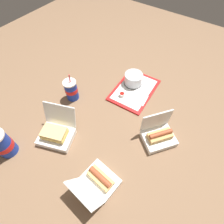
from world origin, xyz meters
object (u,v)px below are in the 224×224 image
at_px(food_tray, 134,90).
at_px(cake_container, 133,79).
at_px(soda_cup_center, 2,144).
at_px(ketchup_cup, 122,94).
at_px(clamshell_hotdog_front, 99,181).
at_px(clamshell_hotdog_corner, 159,136).
at_px(soda_cup_left, 71,90).
at_px(plastic_fork, 123,88).
at_px(clamshell_sandwich_right, 56,133).

bearing_deg(food_tray, cake_container, 41.52).
distance_m(cake_container, soda_cup_center, 0.91).
relative_size(ketchup_cup, soda_cup_center, 0.17).
height_order(clamshell_hotdog_front, soda_cup_center, soda_cup_center).
relative_size(clamshell_hotdog_corner, soda_cup_left, 1.11).
bearing_deg(cake_container, plastic_fork, 158.82).
xyz_separation_m(cake_container, clamshell_sandwich_right, (-0.64, 0.14, -0.01)).
distance_m(cake_container, ketchup_cup, 0.15).
height_order(cake_container, soda_cup_left, soda_cup_left).
xyz_separation_m(food_tray, plastic_fork, (-0.04, 0.07, 0.01)).
relative_size(food_tray, plastic_fork, 3.50).
bearing_deg(soda_cup_center, ketchup_cup, -23.32).
distance_m(clamshell_hotdog_corner, clamshell_sandwich_right, 0.60).
xyz_separation_m(clamshell_sandwich_right, clamshell_hotdog_front, (-0.07, -0.37, -0.00)).
bearing_deg(soda_cup_left, ketchup_cup, -54.48).
height_order(plastic_fork, clamshell_hotdog_corner, clamshell_hotdog_corner).
relative_size(cake_container, soda_cup_center, 0.55).
bearing_deg(soda_cup_left, cake_container, -38.61).
relative_size(cake_container, ketchup_cup, 3.30).
distance_m(plastic_fork, clamshell_hotdog_front, 0.67).
relative_size(cake_container, soda_cup_left, 0.63).
bearing_deg(clamshell_hotdog_corner, plastic_fork, 60.33).
distance_m(ketchup_cup, clamshell_hotdog_front, 0.60).
distance_m(cake_container, clamshell_hotdog_front, 0.74).
bearing_deg(clamshell_sandwich_right, cake_container, -12.52).
distance_m(food_tray, clamshell_sandwich_right, 0.62).
relative_size(clamshell_hotdog_front, soda_cup_left, 1.05).
distance_m(food_tray, clamshell_hotdog_corner, 0.41).
xyz_separation_m(cake_container, soda_cup_left, (-0.35, 0.28, 0.02)).
relative_size(clamshell_hotdog_corner, clamshell_hotdog_front, 1.06).
bearing_deg(cake_container, clamshell_sandwich_right, 167.48).
relative_size(food_tray, cake_container, 2.91).
height_order(ketchup_cup, soda_cup_left, soda_cup_left).
bearing_deg(cake_container, soda_cup_center, 160.47).
distance_m(food_tray, plastic_fork, 0.08).
bearing_deg(clamshell_hotdog_front, soda_cup_center, 106.19).
xyz_separation_m(food_tray, ketchup_cup, (-0.10, 0.04, 0.02)).
bearing_deg(plastic_fork, soda_cup_left, 101.36).
height_order(plastic_fork, clamshell_sandwich_right, clamshell_sandwich_right).
relative_size(clamshell_sandwich_right, soda_cup_left, 1.21).
relative_size(plastic_fork, soda_cup_left, 0.53).
relative_size(clamshell_sandwich_right, clamshell_hotdog_front, 1.15).
bearing_deg(plastic_fork, ketchup_cup, 171.47).
bearing_deg(soda_cup_center, plastic_fork, -19.35).
bearing_deg(clamshell_sandwich_right, clamshell_hotdog_front, -100.45).
distance_m(food_tray, soda_cup_left, 0.45).
height_order(clamshell_sandwich_right, clamshell_hotdog_front, clamshell_sandwich_right).
bearing_deg(clamshell_sandwich_right, plastic_fork, -11.13).
bearing_deg(cake_container, ketchup_cup, -179.64).
xyz_separation_m(clamshell_hotdog_front, soda_cup_left, (0.35, 0.50, 0.04)).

